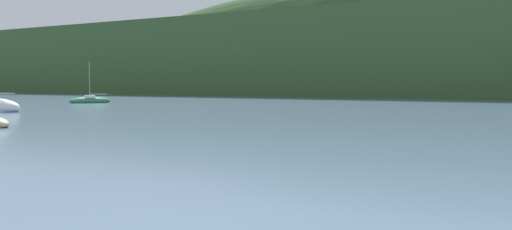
% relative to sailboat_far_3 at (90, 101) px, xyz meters
% --- Properties ---
extents(wooded_hillside, '(352.00, 51.73, 53.16)m').
position_rel_sailboat_far_3_xyz_m(wooded_hillside, '(47.94, 71.69, 8.00)').
color(wooded_hillside, '#38562D').
rests_on(wooded_hillside, ground_plane).
extents(sailboat_far_3, '(5.65, 6.41, 7.10)m').
position_rel_sailboat_far_3_xyz_m(sailboat_far_3, '(0.00, 0.00, 0.00)').
color(sailboat_far_3, '#2D754C').
rests_on(sailboat_far_3, ground_plane).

